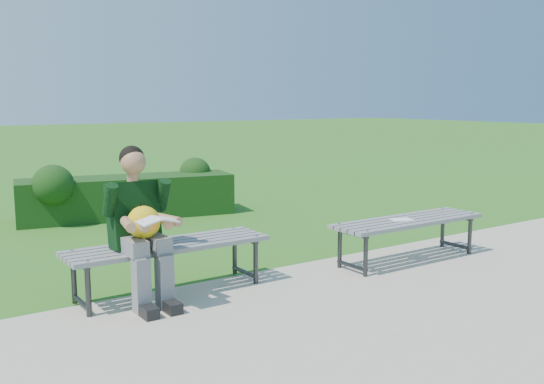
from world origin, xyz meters
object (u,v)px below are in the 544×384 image
bench_left (169,249)px  bench_right (408,224)px  hedge (126,194)px  seated_boy (140,221)px  paper_sheet (402,220)px

bench_left → bench_right: (2.56, -0.41, 0.00)m
hedge → seated_boy: 4.03m
seated_boy → hedge: bearing=70.9°
bench_left → seated_boy: (-0.30, -0.10, 0.30)m
bench_right → seated_boy: size_ratio=1.37×
bench_right → paper_sheet: size_ratio=6.98×
bench_right → bench_left: bearing=170.8°
hedge → bench_left: hedge is taller
bench_left → paper_sheet: bench_left is taller
bench_left → paper_sheet: 2.49m
seated_boy → paper_sheet: bearing=-6.5°
hedge → seated_boy: bearing=-109.1°
bench_right → paper_sheet: 0.12m
bench_left → seated_boy: seated_boy is taller
hedge → paper_sheet: hedge is taller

